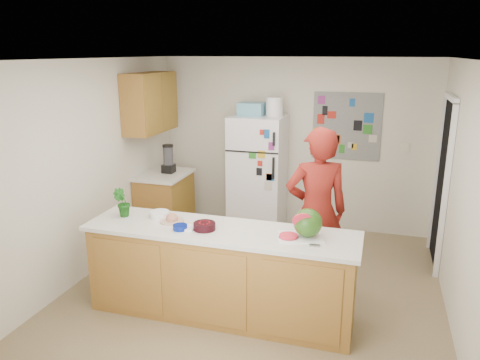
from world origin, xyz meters
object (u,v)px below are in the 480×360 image
(refrigerator, at_px, (258,174))
(person, at_px, (316,212))
(watermelon, at_px, (308,223))
(cherry_bowl, at_px, (204,226))

(refrigerator, relative_size, person, 0.92)
(watermelon, height_order, cherry_bowl, watermelon)
(refrigerator, xyz_separation_m, person, (1.08, -1.63, 0.07))
(person, xyz_separation_m, watermelon, (0.01, -0.71, 0.14))
(refrigerator, xyz_separation_m, watermelon, (1.09, -2.34, 0.21))
(watermelon, bearing_deg, person, 91.20)
(refrigerator, bearing_deg, person, -56.58)
(cherry_bowl, bearing_deg, watermelon, 5.36)
(person, xyz_separation_m, cherry_bowl, (-0.96, -0.81, 0.03))
(person, bearing_deg, watermelon, 70.56)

